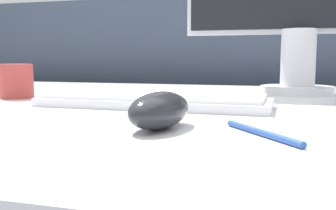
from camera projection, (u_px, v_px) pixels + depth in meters
name	position (u px, v px, depth m)	size (l,w,h in m)	color
partition_panel	(235.00, 145.00, 1.44)	(5.00, 0.03, 1.09)	#333D4C
computer_mouse_near	(160.00, 110.00, 0.50)	(0.08, 0.13, 0.05)	#232328
keyboard	(153.00, 101.00, 0.72)	(0.43, 0.14, 0.02)	silver
mug	(16.00, 81.00, 0.87)	(0.07, 0.07, 0.08)	#A33833
pen	(261.00, 133.00, 0.45)	(0.09, 0.12, 0.01)	#284C9E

